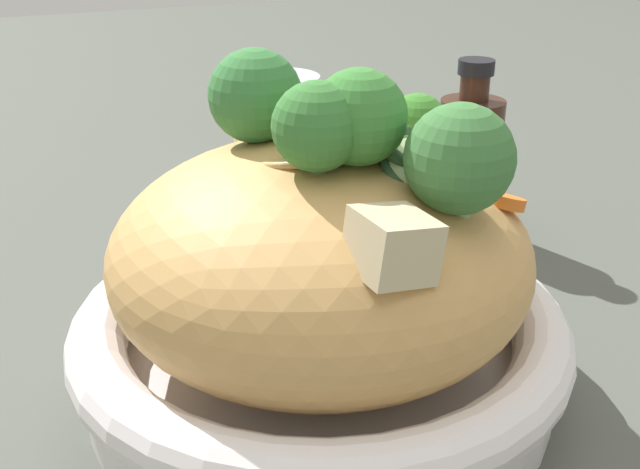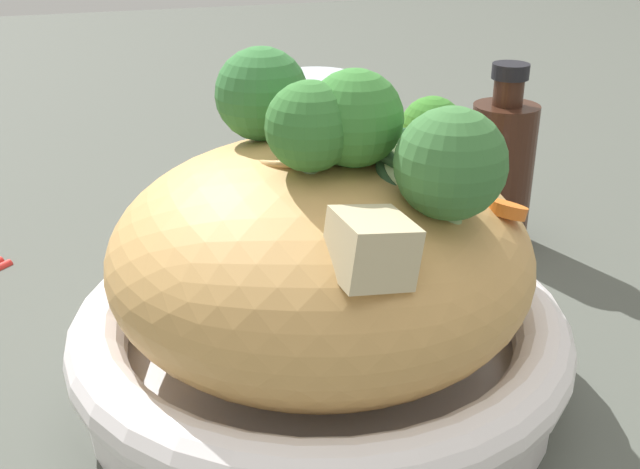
# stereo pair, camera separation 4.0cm
# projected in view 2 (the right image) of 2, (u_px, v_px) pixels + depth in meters

# --- Properties ---
(ground_plane) EXTENTS (3.00, 3.00, 0.00)m
(ground_plane) POSITION_uv_depth(u_px,v_px,m) (320.00, 384.00, 0.44)
(ground_plane) COLOR #494D45
(serving_bowl) EXTENTS (0.27, 0.27, 0.06)m
(serving_bowl) POSITION_uv_depth(u_px,v_px,m) (320.00, 342.00, 0.43)
(serving_bowl) COLOR white
(serving_bowl) RESTS_ON ground_plane
(noodle_heap) EXTENTS (0.22, 0.22, 0.12)m
(noodle_heap) POSITION_uv_depth(u_px,v_px,m) (320.00, 255.00, 0.41)
(noodle_heap) COLOR tan
(noodle_heap) RESTS_ON serving_bowl
(broccoli_florets) EXTENTS (0.16, 0.17, 0.08)m
(broccoli_florets) POSITION_uv_depth(u_px,v_px,m) (354.00, 128.00, 0.37)
(broccoli_florets) COLOR #90AD72
(broccoli_florets) RESTS_ON serving_bowl
(carrot_coins) EXTENTS (0.11, 0.16, 0.04)m
(carrot_coins) POSITION_uv_depth(u_px,v_px,m) (358.00, 161.00, 0.39)
(carrot_coins) COLOR orange
(carrot_coins) RESTS_ON serving_bowl
(zucchini_slices) EXTENTS (0.05, 0.09, 0.03)m
(zucchini_slices) POSITION_uv_depth(u_px,v_px,m) (398.00, 155.00, 0.38)
(zucchini_slices) COLOR beige
(zucchini_slices) RESTS_ON serving_bowl
(chicken_chunks) EXTENTS (0.07, 0.20, 0.04)m
(chicken_chunks) POSITION_uv_depth(u_px,v_px,m) (332.00, 164.00, 0.40)
(chicken_chunks) COLOR #CCBA8F
(chicken_chunks) RESTS_ON serving_bowl
(soy_sauce_bottle) EXTENTS (0.05, 0.05, 0.14)m
(soy_sauce_bottle) POSITION_uv_depth(u_px,v_px,m) (501.00, 169.00, 0.60)
(soy_sauce_bottle) COLOR #381E14
(soy_sauce_bottle) RESTS_ON ground_plane
(drinking_glass) EXTENTS (0.07, 0.07, 0.11)m
(drinking_glass) POSITION_uv_depth(u_px,v_px,m) (315.00, 138.00, 0.69)
(drinking_glass) COLOR silver
(drinking_glass) RESTS_ON ground_plane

